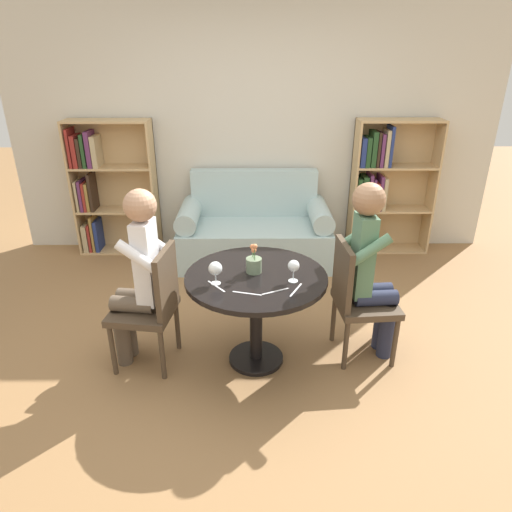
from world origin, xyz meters
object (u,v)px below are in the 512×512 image
(chair_right, at_px, (357,296))
(person_left, at_px, (138,275))
(flower_vase, at_px, (254,263))
(couch, at_px, (254,232))
(wine_glass_left, at_px, (215,269))
(bookshelf_left, at_px, (105,187))
(bookshelf_right, at_px, (381,188))
(person_right, at_px, (371,267))
(chair_left, at_px, (152,303))
(wine_glass_right, at_px, (294,267))

(chair_right, distance_m, person_left, 1.55)
(chair_right, bearing_deg, flower_vase, 87.87)
(couch, bearing_deg, wine_glass_left, -97.90)
(person_left, bearing_deg, couch, 163.81)
(person_left, distance_m, flower_vase, 0.79)
(bookshelf_left, height_order, wine_glass_left, bookshelf_left)
(bookshelf_right, xyz_separation_m, flower_vase, (-1.40, -2.01, 0.06))
(person_left, height_order, person_right, person_right)
(bookshelf_left, distance_m, wine_glass_left, 2.57)
(chair_left, distance_m, chair_right, 1.45)
(couch, height_order, chair_right, couch)
(bookshelf_right, bearing_deg, bookshelf_left, 179.89)
(chair_left, height_order, person_left, person_left)
(bookshelf_left, height_order, flower_vase, bookshelf_left)
(chair_right, xyz_separation_m, wine_glass_right, (-0.48, -0.17, 0.32))
(bookshelf_right, distance_m, chair_right, 2.10)
(person_left, bearing_deg, chair_left, 84.22)
(bookshelf_left, xyz_separation_m, wine_glass_left, (1.35, -2.18, 0.07))
(chair_left, relative_size, wine_glass_right, 5.93)
(flower_vase, bearing_deg, wine_glass_right, -27.84)
(wine_glass_right, bearing_deg, bookshelf_left, 130.86)
(person_left, bearing_deg, bookshelf_left, -150.20)
(wine_glass_left, xyz_separation_m, wine_glass_right, (0.51, 0.03, 0.00))
(bookshelf_right, height_order, wine_glass_right, bookshelf_right)
(chair_right, distance_m, wine_glass_right, 0.60)
(wine_glass_right, bearing_deg, chair_right, 19.17)
(bookshelf_right, xyz_separation_m, person_left, (-2.19, -2.04, -0.01))
(bookshelf_right, bearing_deg, couch, -169.15)
(bookshelf_left, xyz_separation_m, chair_left, (0.89, -2.07, -0.24))
(chair_left, bearing_deg, couch, 166.29)
(person_right, bearing_deg, bookshelf_right, -20.89)
(wine_glass_left, distance_m, flower_vase, 0.30)
(chair_right, bearing_deg, couch, 18.45)
(couch, bearing_deg, person_right, -64.68)
(chair_left, xyz_separation_m, person_left, (-0.08, 0.02, 0.21))
(wine_glass_left, bearing_deg, person_right, 10.90)
(couch, relative_size, flower_vase, 7.10)
(person_left, bearing_deg, person_right, 100.86)
(person_right, bearing_deg, wine_glass_right, 103.13)
(wine_glass_right, xyz_separation_m, flower_vase, (-0.26, 0.14, -0.04))
(bookshelf_left, distance_m, chair_left, 2.27)
(wine_glass_right, bearing_deg, bookshelf_right, 61.98)
(chair_right, relative_size, person_left, 0.69)
(person_left, height_order, wine_glass_right, person_left)
(bookshelf_right, relative_size, person_right, 1.09)
(bookshelf_left, height_order, person_right, bookshelf_left)
(bookshelf_right, height_order, chair_left, bookshelf_right)
(bookshelf_left, height_order, bookshelf_right, same)
(couch, bearing_deg, chair_left, -111.94)
(bookshelf_left, distance_m, wine_glass_right, 2.85)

